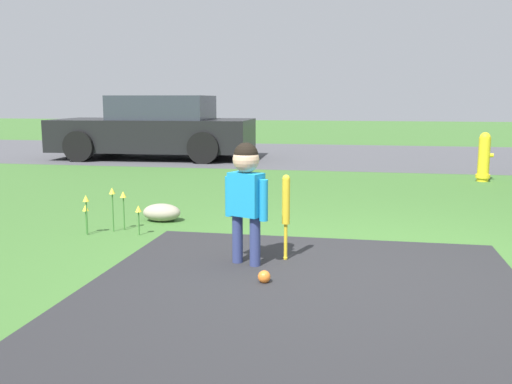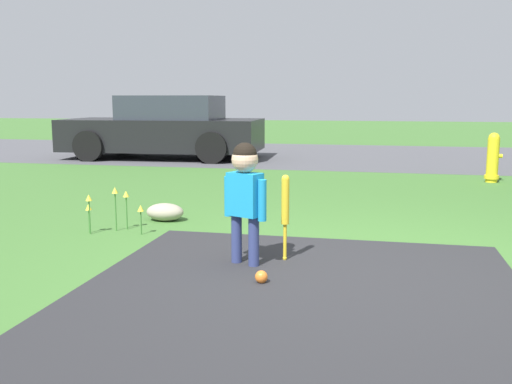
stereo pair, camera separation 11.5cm
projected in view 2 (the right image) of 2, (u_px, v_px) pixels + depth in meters
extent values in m
plane|color=#3D6B2D|center=(359.00, 273.00, 4.22)|extent=(60.00, 60.00, 0.00)
cube|color=#4C4C51|center=(374.00, 156.00, 12.90)|extent=(40.00, 6.00, 0.01)
cylinder|color=navy|center=(237.00, 239.00, 4.46)|extent=(0.08, 0.08, 0.39)
cylinder|color=navy|center=(254.00, 242.00, 4.37)|extent=(0.08, 0.08, 0.39)
cube|color=#198CC6|center=(245.00, 194.00, 4.36)|extent=(0.29, 0.24, 0.33)
cylinder|color=#198CC6|center=(228.00, 196.00, 4.45)|extent=(0.06, 0.06, 0.31)
cylinder|color=#198CC6|center=(262.00, 200.00, 4.27)|extent=(0.06, 0.06, 0.31)
sphere|color=#D8AD8C|center=(245.00, 159.00, 4.31)|extent=(0.20, 0.20, 0.20)
sphere|color=black|center=(245.00, 155.00, 4.31)|extent=(0.19, 0.19, 0.19)
sphere|color=yellow|center=(285.00, 258.00, 4.56)|extent=(0.03, 0.03, 0.03)
cylinder|color=yellow|center=(285.00, 242.00, 4.54)|extent=(0.03, 0.03, 0.30)
cylinder|color=yellow|center=(285.00, 201.00, 4.48)|extent=(0.06, 0.06, 0.36)
sphere|color=yellow|center=(285.00, 179.00, 4.45)|extent=(0.06, 0.06, 0.06)
sphere|color=orange|center=(261.00, 277.00, 3.98)|extent=(0.09, 0.09, 0.09)
cylinder|color=yellow|center=(493.00, 160.00, 8.78)|extent=(0.18, 0.18, 0.68)
sphere|color=yellow|center=(494.00, 138.00, 8.72)|extent=(0.17, 0.17, 0.17)
cylinder|color=yellow|center=(491.00, 177.00, 8.82)|extent=(0.22, 0.22, 0.05)
cylinder|color=yellow|center=(500.00, 156.00, 8.75)|extent=(0.08, 0.06, 0.06)
cube|color=black|center=(163.00, 135.00, 12.37)|extent=(4.28, 2.02, 0.67)
cube|color=#2D333D|center=(172.00, 107.00, 12.24)|extent=(2.09, 1.70, 0.50)
cylinder|color=black|center=(89.00, 146.00, 11.72)|extent=(0.64, 0.21, 0.64)
cylinder|color=black|center=(123.00, 140.00, 13.50)|extent=(0.64, 0.21, 0.64)
cylinder|color=black|center=(212.00, 148.00, 11.30)|extent=(0.64, 0.21, 0.64)
cylinder|color=black|center=(230.00, 141.00, 13.09)|extent=(0.64, 0.21, 0.64)
cylinder|color=#38702D|center=(141.00, 223.00, 5.40)|extent=(0.01, 0.01, 0.22)
cone|color=yellow|center=(141.00, 208.00, 5.38)|extent=(0.06, 0.06, 0.06)
cylinder|color=#38702D|center=(127.00, 213.00, 5.61)|extent=(0.01, 0.01, 0.33)
cone|color=yellow|center=(126.00, 194.00, 5.58)|extent=(0.06, 0.06, 0.06)
cylinder|color=#38702D|center=(90.00, 217.00, 5.41)|extent=(0.01, 0.01, 0.32)
cone|color=yellow|center=(89.00, 198.00, 5.38)|extent=(0.06, 0.06, 0.06)
cylinder|color=#38702D|center=(116.00, 212.00, 5.55)|extent=(0.01, 0.01, 0.37)
cone|color=yellow|center=(115.00, 190.00, 5.51)|extent=(0.06, 0.06, 0.06)
cylinder|color=#38702D|center=(89.00, 221.00, 5.47)|extent=(0.01, 0.01, 0.22)
cone|color=yellow|center=(89.00, 207.00, 5.45)|extent=(0.06, 0.06, 0.06)
ellipsoid|color=#9E937F|center=(165.00, 212.00, 6.02)|extent=(0.40, 0.28, 0.19)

